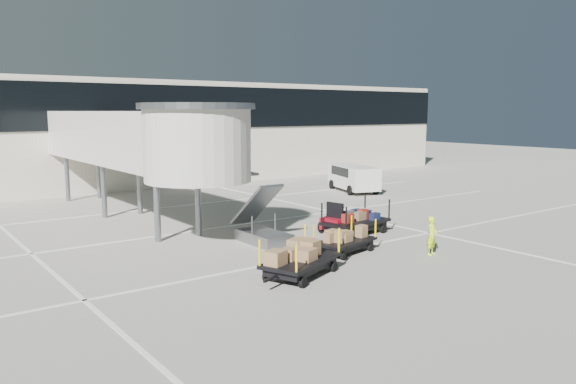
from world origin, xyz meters
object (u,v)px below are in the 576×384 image
object	(u,v)px
ground_worker	(432,236)
baggage_tug	(344,221)
minivan	(353,176)
suitcase_cart	(356,223)
box_cart_near	(344,241)
box_cart_far	(301,260)

from	to	relation	value
ground_worker	baggage_tug	bearing A→B (deg)	73.61
baggage_tug	minivan	xyz separation A→B (m)	(9.75, 9.89, 0.56)
baggage_tug	suitcase_cart	world-z (taller)	suitcase_cart
box_cart_near	minivan	xyz separation A→B (m)	(12.46, 12.84, 0.59)
baggage_tug	box_cart_near	size ratio (longest dim) A/B	0.73
suitcase_cart	box_cart_far	bearing A→B (deg)	-155.52
baggage_tug	suitcase_cart	bearing A→B (deg)	-88.20
baggage_tug	ground_worker	world-z (taller)	ground_worker
baggage_tug	minivan	bearing A→B (deg)	35.14
box_cart_near	suitcase_cart	bearing A→B (deg)	26.94
box_cart_far	suitcase_cart	bearing A→B (deg)	9.57
suitcase_cart	minivan	world-z (taller)	minivan
ground_worker	suitcase_cart	bearing A→B (deg)	71.82
baggage_tug	minivan	distance (m)	13.90
minivan	baggage_tug	bearing A→B (deg)	-116.13
ground_worker	box_cart_far	bearing A→B (deg)	156.57
ground_worker	minivan	bearing A→B (deg)	41.14
box_cart_far	minivan	size ratio (longest dim) A/B	0.75
minivan	box_cart_far	bearing A→B (deg)	-119.37
baggage_tug	box_cart_near	xyz separation A→B (m)	(-2.71, -2.95, -0.03)
suitcase_cart	box_cart_near	xyz separation A→B (m)	(-2.85, -2.31, -0.04)
suitcase_cart	minivan	distance (m)	14.27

